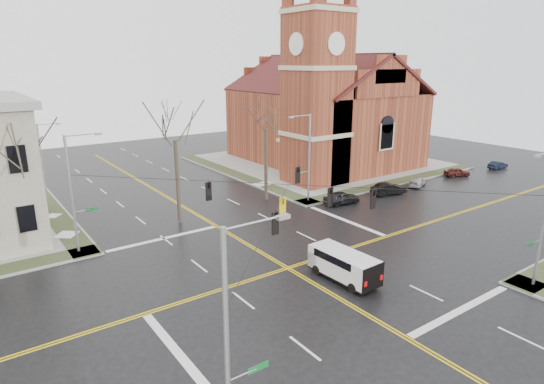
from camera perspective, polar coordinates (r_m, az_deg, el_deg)
ground at (r=32.92m, az=1.98°, el=-9.53°), size 120.00×120.00×0.00m
sidewalks at (r=32.89m, az=1.99°, el=-9.41°), size 80.00×80.00×0.17m
road_markings at (r=32.92m, az=1.98°, el=-9.52°), size 100.00×100.00×0.01m
church at (r=64.84m, az=6.23°, el=10.90°), size 24.28×27.48×27.50m
signal_pole_ne at (r=46.67m, az=4.53°, el=4.59°), size 2.75×0.22×9.00m
signal_pole_nw at (r=36.85m, az=-23.63°, el=0.13°), size 2.75×0.22×9.00m
signal_pole_se at (r=33.13m, az=30.95°, el=-2.55°), size 2.75×0.22×9.00m
signal_pole_sw at (r=16.63m, az=-5.16°, el=-17.94°), size 2.75×0.22×9.00m
span_wires at (r=30.75m, az=2.10°, el=0.95°), size 23.02×23.02×0.03m
traffic_signals at (r=30.45m, az=2.85°, el=-0.68°), size 8.21×8.26×1.30m
streetlight_north_a at (r=52.95m, az=-26.77°, el=3.75°), size 2.30×0.20×8.00m
streetlight_north_b at (r=72.55m, az=-29.40°, el=6.33°), size 2.30×0.20×8.00m
cargo_van at (r=31.33m, az=8.72°, el=-8.77°), size 2.18×5.23×1.96m
parked_car_a at (r=47.38m, az=8.73°, el=-0.71°), size 4.11×2.08×1.34m
parked_car_b at (r=51.74m, az=14.45°, el=0.40°), size 4.26×2.16×1.34m
parked_car_c at (r=56.32m, az=17.73°, el=1.25°), size 3.90×2.81×1.05m
parked_car_d at (r=62.87m, az=22.20°, el=2.35°), size 3.55×2.51×1.12m
parked_car_e at (r=69.59m, az=26.48°, el=3.06°), size 3.24×1.26×1.05m
tree_nw_far at (r=37.78m, az=-29.34°, el=3.51°), size 4.00×4.00×10.11m
tree_nw_near at (r=40.70m, az=-12.10°, el=7.06°), size 4.00×4.00×11.15m
tree_ne at (r=46.34m, az=-0.79°, el=8.57°), size 4.00×4.00×11.25m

